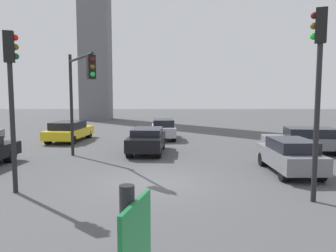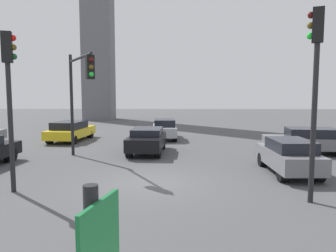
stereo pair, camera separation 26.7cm
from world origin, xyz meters
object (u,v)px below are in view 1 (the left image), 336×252
(car_2, at_px, (288,155))
(traffic_light_2, at_px, (9,82))
(traffic_light_1, at_px, (317,71))
(car_1, at_px, (162,129))
(car_8, at_px, (67,131))
(car_4, at_px, (305,140))
(car_0, at_px, (146,140))
(traffic_light_0, at_px, (78,84))

(car_2, bearing_deg, traffic_light_2, 103.77)
(traffic_light_1, height_order, car_1, traffic_light_1)
(traffic_light_1, distance_m, car_2, 4.91)
(car_8, bearing_deg, traffic_light_1, -132.22)
(traffic_light_1, bearing_deg, car_1, -48.34)
(car_2, height_order, car_4, car_2)
(car_0, xyz_separation_m, car_4, (8.84, -0.12, 0.00))
(car_1, distance_m, car_4, 9.78)
(car_1, height_order, car_2, car_2)
(traffic_light_1, height_order, car_0, traffic_light_1)
(traffic_light_0, height_order, car_2, traffic_light_0)
(car_2, bearing_deg, car_1, 27.24)
(traffic_light_2, distance_m, car_0, 8.83)
(traffic_light_1, relative_size, car_4, 1.24)
(traffic_light_1, bearing_deg, traffic_light_2, 16.72)
(traffic_light_1, height_order, car_8, traffic_light_1)
(traffic_light_2, distance_m, car_1, 13.99)
(car_2, relative_size, car_4, 0.85)
(traffic_light_0, bearing_deg, car_2, 48.67)
(traffic_light_1, xyz_separation_m, car_8, (-11.33, 12.77, -3.31))
(traffic_light_1, relative_size, car_0, 1.39)
(car_2, distance_m, car_4, 5.20)
(traffic_light_2, bearing_deg, car_2, -4.36)
(traffic_light_2, relative_size, car_1, 1.34)
(traffic_light_1, height_order, car_4, traffic_light_1)
(traffic_light_2, height_order, car_2, traffic_light_2)
(car_1, bearing_deg, car_4, -127.73)
(traffic_light_1, xyz_separation_m, car_4, (3.18, 8.13, -3.28))
(traffic_light_0, distance_m, car_2, 9.96)
(traffic_light_2, height_order, car_4, traffic_light_2)
(car_8, bearing_deg, car_1, -75.31)
(traffic_light_0, relative_size, traffic_light_2, 1.00)
(traffic_light_2, bearing_deg, car_1, 50.38)
(traffic_light_0, xyz_separation_m, car_4, (11.83, 2.36, -3.04))
(traffic_light_2, distance_m, car_2, 10.97)
(car_4, height_order, car_8, car_4)
(car_0, bearing_deg, car_1, 174.58)
(car_1, bearing_deg, traffic_light_2, 156.73)
(traffic_light_0, bearing_deg, traffic_light_1, 28.08)
(car_1, bearing_deg, car_0, 168.67)
(car_0, relative_size, car_2, 1.05)
(traffic_light_0, xyz_separation_m, car_0, (2.99, 2.48, -3.04))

